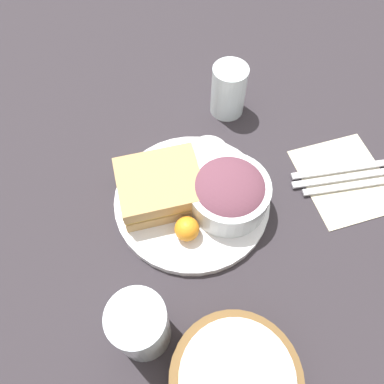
% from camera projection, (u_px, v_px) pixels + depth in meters
% --- Properties ---
extents(ground_plane, '(4.00, 4.00, 0.00)m').
position_uv_depth(ground_plane, '(192.00, 202.00, 0.66)').
color(ground_plane, '#2D282D').
extents(plate, '(0.27, 0.27, 0.02)m').
position_uv_depth(plate, '(192.00, 200.00, 0.65)').
color(plate, silver).
rests_on(plate, ground_plane).
extents(sandwich, '(0.14, 0.12, 0.05)m').
position_uv_depth(sandwich, '(160.00, 187.00, 0.62)').
color(sandwich, tan).
rests_on(sandwich, plate).
extents(salad_bowl, '(0.13, 0.13, 0.07)m').
position_uv_depth(salad_bowl, '(229.00, 192.00, 0.61)').
color(salad_bowl, white).
rests_on(salad_bowl, plate).
extents(dressing_cup, '(0.07, 0.07, 0.04)m').
position_uv_depth(dressing_cup, '(208.00, 157.00, 0.66)').
color(dressing_cup, '#B7B7BC').
rests_on(dressing_cup, plate).
extents(orange_wedge, '(0.04, 0.04, 0.04)m').
position_uv_depth(orange_wedge, '(187.00, 229.00, 0.59)').
color(orange_wedge, orange).
rests_on(orange_wedge, plate).
extents(drink_glass, '(0.08, 0.08, 0.11)m').
position_uv_depth(drink_glass, '(140.00, 326.00, 0.50)').
color(drink_glass, silver).
rests_on(drink_glass, ground_plane).
extents(bread_basket, '(0.17, 0.17, 0.08)m').
position_uv_depth(bread_basket, '(234.00, 380.00, 0.48)').
color(bread_basket, brown).
rests_on(bread_basket, ground_plane).
extents(napkin, '(0.15, 0.17, 0.00)m').
position_uv_depth(napkin, '(344.00, 179.00, 0.68)').
color(napkin, beige).
rests_on(napkin, ground_plane).
extents(fork, '(0.19, 0.04, 0.01)m').
position_uv_depth(fork, '(342.00, 169.00, 0.68)').
color(fork, silver).
rests_on(fork, napkin).
extents(knife, '(0.20, 0.04, 0.01)m').
position_uv_depth(knife, '(345.00, 177.00, 0.67)').
color(knife, silver).
rests_on(knife, napkin).
extents(spoon, '(0.17, 0.03, 0.01)m').
position_uv_depth(spoon, '(349.00, 186.00, 0.67)').
color(spoon, silver).
rests_on(spoon, napkin).
extents(water_glass, '(0.07, 0.07, 0.10)m').
position_uv_depth(water_glass, '(229.00, 90.00, 0.72)').
color(water_glass, silver).
rests_on(water_glass, ground_plane).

